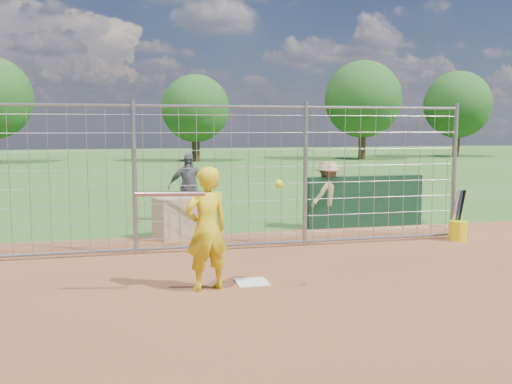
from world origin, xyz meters
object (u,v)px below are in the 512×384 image
object	(u,v)px
bystander_b	(188,187)
bucket_with_bats	(458,228)
equipment_bin	(177,218)
batter	(207,229)
bystander_c	(328,195)

from	to	relation	value
bystander_b	bucket_with_bats	size ratio (longest dim) A/B	1.62
equipment_bin	bucket_with_bats	bearing A→B (deg)	-36.80
equipment_bin	bucket_with_bats	world-z (taller)	bucket_with_bats
bystander_b	equipment_bin	size ratio (longest dim) A/B	1.96
batter	bucket_with_bats	distance (m)	5.58
batter	bystander_c	world-z (taller)	batter
bystander_c	bystander_b	bearing A→B (deg)	-55.27
batter	bucket_with_bats	xyz separation A→B (m)	(5.13, 2.14, -0.58)
bystander_b	bucket_with_bats	world-z (taller)	bystander_b
bystander_b	bystander_c	bearing A→B (deg)	-17.77
batter	bucket_with_bats	world-z (taller)	batter
bucket_with_bats	bystander_c	bearing A→B (deg)	135.22
bystander_c	bucket_with_bats	world-z (taller)	bystander_c
bucket_with_bats	equipment_bin	bearing A→B (deg)	163.82
batter	equipment_bin	size ratio (longest dim) A/B	2.05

